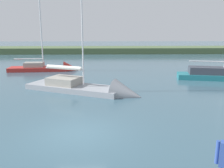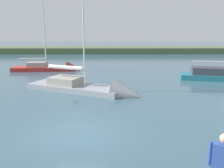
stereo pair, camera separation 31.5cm
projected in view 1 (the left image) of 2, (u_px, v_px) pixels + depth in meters
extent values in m
plane|color=#385666|center=(79.00, 133.00, 10.82)|extent=(200.00, 200.00, 0.00)
cube|color=#4C603D|center=(99.00, 53.00, 51.27)|extent=(180.00, 8.00, 2.40)
cube|color=gray|center=(74.00, 90.00, 18.63)|extent=(7.98, 5.32, 0.76)
cone|color=gray|center=(128.00, 96.00, 16.94)|extent=(2.85, 2.96, 2.30)
cube|color=gray|center=(64.00, 81.00, 18.82)|extent=(2.96, 2.71, 0.59)
cylinder|color=silver|center=(82.00, 29.00, 17.29)|extent=(0.10, 0.10, 8.57)
cylinder|color=silver|center=(64.00, 69.00, 18.61)|extent=(3.19, 1.53, 0.08)
cylinder|color=silver|center=(64.00, 67.00, 18.59)|extent=(2.97, 1.58, 0.30)
cube|color=#B22823|center=(39.00, 70.00, 27.84)|extent=(6.80, 2.48, 0.79)
cone|color=#B22823|center=(72.00, 70.00, 28.23)|extent=(1.94, 2.13, 2.00)
cube|color=gray|center=(34.00, 65.00, 27.65)|extent=(2.27, 1.46, 0.55)
cylinder|color=silver|center=(41.00, 32.00, 26.94)|extent=(0.14, 0.14, 8.06)
cylinder|color=silver|center=(28.00, 59.00, 27.44)|extent=(3.27, 0.35, 0.11)
cube|color=#1E6B75|center=(219.00, 79.00, 22.85)|extent=(7.96, 3.60, 0.85)
cube|color=#333842|center=(206.00, 70.00, 22.89)|extent=(3.48, 2.24, 0.69)
cylinder|color=silver|center=(207.00, 61.00, 22.70)|extent=(3.23, 0.77, 0.09)
cylinder|color=#2D4C9E|center=(217.00, 152.00, 5.66)|extent=(0.09, 0.09, 0.59)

